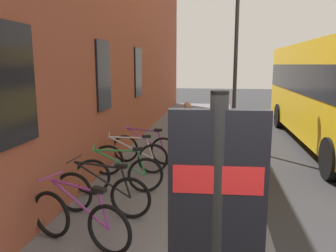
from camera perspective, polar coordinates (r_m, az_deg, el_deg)
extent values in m
plane|color=#2D2D30|center=(8.69, 20.41, -8.06)|extent=(60.00, 60.00, 0.00)
cube|color=slate|center=(10.43, 3.12, -4.01)|extent=(24.00, 3.50, 0.12)
cube|color=brown|center=(11.54, -6.89, 17.80)|extent=(22.00, 0.60, 8.31)
cube|color=black|center=(4.84, -24.63, 6.44)|extent=(0.90, 0.06, 1.60)
cube|color=black|center=(8.01, -10.94, 8.39)|extent=(0.90, 0.06, 1.60)
cube|color=black|center=(11.37, -5.12, 9.08)|extent=(0.90, 0.06, 1.60)
torus|color=black|center=(5.39, -19.30, -14.03)|extent=(0.28, 0.70, 0.72)
torus|color=black|center=(4.75, -9.97, -17.01)|extent=(0.28, 0.70, 0.72)
cylinder|color=#8C338C|center=(4.93, -14.89, -12.66)|extent=(0.35, 0.98, 0.58)
cylinder|color=#8C338C|center=(4.88, -15.70, -9.76)|extent=(0.30, 0.82, 0.09)
cylinder|color=#8C338C|center=(4.69, -10.83, -14.06)|extent=(0.09, 0.19, 0.51)
cube|color=black|center=(4.62, -11.71, -10.57)|extent=(0.16, 0.22, 0.06)
cylinder|color=#8C338C|center=(5.14, -19.31, -8.05)|extent=(0.46, 0.17, 0.02)
torus|color=black|center=(6.13, -15.80, -10.78)|extent=(0.13, 0.72, 0.72)
torus|color=black|center=(5.71, -6.39, -12.06)|extent=(0.13, 0.72, 0.72)
cylinder|color=black|center=(5.80, -11.15, -8.94)|extent=(0.14, 1.02, 0.58)
cylinder|color=black|center=(5.75, -11.92, -6.51)|extent=(0.12, 0.85, 0.09)
cylinder|color=black|center=(5.64, -7.17, -9.63)|extent=(0.05, 0.19, 0.51)
cube|color=black|center=(5.58, -7.96, -6.75)|extent=(0.12, 0.21, 0.06)
cylinder|color=black|center=(5.92, -15.66, -5.42)|extent=(0.48, 0.07, 0.02)
torus|color=black|center=(6.82, -12.79, -8.46)|extent=(0.24, 0.71, 0.72)
torus|color=black|center=(6.78, -3.85, -8.34)|extent=(0.24, 0.71, 0.72)
cylinder|color=#267F3F|center=(6.70, -8.18, -6.19)|extent=(0.29, 0.99, 0.58)
cylinder|color=#267F3F|center=(6.63, -8.89, -4.13)|extent=(0.25, 0.83, 0.09)
cylinder|color=#267F3F|center=(6.70, -4.52, -6.33)|extent=(0.08, 0.19, 0.51)
cube|color=black|center=(6.62, -5.21, -3.94)|extent=(0.15, 0.22, 0.06)
cylinder|color=#267F3F|center=(6.65, -12.57, -3.56)|extent=(0.47, 0.14, 0.02)
torus|color=black|center=(7.90, -10.22, -5.75)|extent=(0.24, 0.71, 0.72)
torus|color=black|center=(7.90, -2.56, -5.58)|extent=(0.24, 0.71, 0.72)
cylinder|color=silver|center=(7.81, -6.25, -3.74)|extent=(0.30, 0.99, 0.58)
cylinder|color=silver|center=(7.75, -6.84, -1.96)|extent=(0.25, 0.83, 0.09)
cylinder|color=silver|center=(7.83, -3.13, -3.84)|extent=(0.08, 0.19, 0.51)
cube|color=black|center=(7.76, -3.70, -1.78)|extent=(0.15, 0.22, 0.06)
cylinder|color=silver|center=(7.75, -9.99, -1.48)|extent=(0.47, 0.15, 0.02)
torus|color=black|center=(8.90, -7.27, -3.83)|extent=(0.13, 0.72, 0.72)
torus|color=black|center=(8.58, -0.71, -4.28)|extent=(0.13, 0.72, 0.72)
cylinder|color=#8C338C|center=(8.65, -3.92, -2.30)|extent=(0.14, 1.02, 0.58)
cylinder|color=#8C338C|center=(8.62, -4.41, -0.66)|extent=(0.12, 0.85, 0.09)
cylinder|color=#8C338C|center=(8.54, -1.20, -2.63)|extent=(0.05, 0.19, 0.51)
cube|color=black|center=(8.50, -1.70, -0.69)|extent=(0.12, 0.21, 0.06)
cylinder|color=#8C338C|center=(8.75, -7.06, -0.04)|extent=(0.48, 0.07, 0.02)
cube|color=black|center=(1.97, 8.29, -13.22)|extent=(0.11, 0.55, 1.10)
cube|color=red|center=(1.91, 8.42, -8.68)|extent=(0.11, 0.50, 0.16)
cylinder|color=black|center=(8.68, 25.89, -5.04)|extent=(1.00, 0.25, 1.00)
cylinder|color=black|center=(15.09, 18.35, 1.67)|extent=(1.00, 0.25, 1.00)
cylinder|color=#4C724C|center=(8.97, 3.63, -3.48)|extent=(0.11, 0.11, 0.77)
cylinder|color=#4C724C|center=(9.07, 2.86, -3.31)|extent=(0.11, 0.11, 0.77)
cube|color=brown|center=(8.89, 3.29, 0.84)|extent=(0.45, 0.50, 0.58)
sphere|color=tan|center=(8.83, 3.32, 3.42)|extent=(0.21, 0.21, 0.21)
cylinder|color=brown|center=(8.73, 4.55, 0.40)|extent=(0.09, 0.09, 0.51)
cylinder|color=brown|center=(9.06, 2.07, 0.79)|extent=(0.09, 0.09, 0.51)
cylinder|color=#333338|center=(10.87, 11.39, 9.85)|extent=(0.12, 0.12, 4.93)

